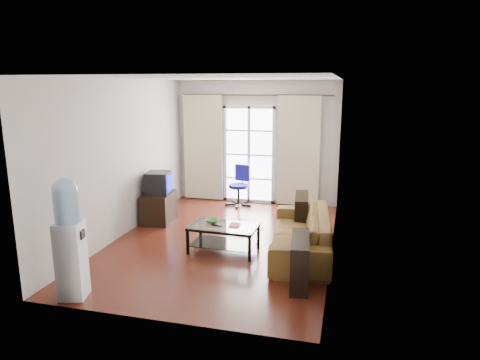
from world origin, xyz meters
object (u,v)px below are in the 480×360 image
at_px(sofa, 301,233).
at_px(coffee_table, 224,235).
at_px(tv_stand, 159,207).
at_px(task_chair, 239,194).
at_px(water_cooler, 69,236).
at_px(crt_tv, 157,183).

xyz_separation_m(sofa, coffee_table, (-1.18, -0.28, -0.05)).
relative_size(tv_stand, task_chair, 0.87).
relative_size(tv_stand, water_cooler, 0.50).
xyz_separation_m(crt_tv, task_chair, (1.22, 1.52, -0.51)).
xyz_separation_m(crt_tv, water_cooler, (0.26, -3.04, 0.03)).
distance_m(coffee_table, water_cooler, 2.41).
bearing_deg(coffee_table, water_cooler, -126.13).
bearing_deg(water_cooler, sofa, 26.00).
height_order(coffee_table, water_cooler, water_cooler).
relative_size(coffee_table, task_chair, 1.23).
relative_size(sofa, water_cooler, 1.50).
bearing_deg(crt_tv, sofa, -26.97).
distance_m(sofa, task_chair, 2.88).
height_order(task_chair, water_cooler, water_cooler).
relative_size(coffee_table, crt_tv, 2.07).
xyz_separation_m(sofa, water_cooler, (-2.57, -2.18, 0.48)).
distance_m(coffee_table, task_chair, 2.70).
bearing_deg(water_cooler, task_chair, 63.91).
distance_m(coffee_table, tv_stand, 2.02).
height_order(tv_stand, crt_tv, crt_tv).
relative_size(coffee_table, water_cooler, 0.71).
xyz_separation_m(tv_stand, crt_tv, (0.00, -0.03, 0.49)).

